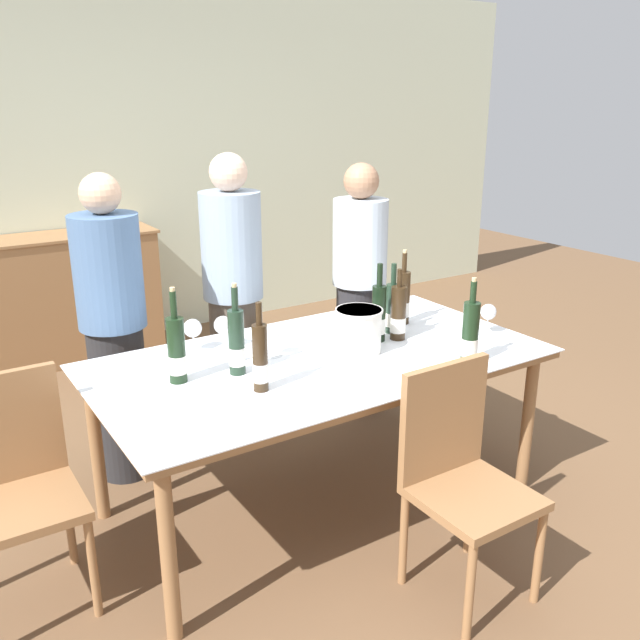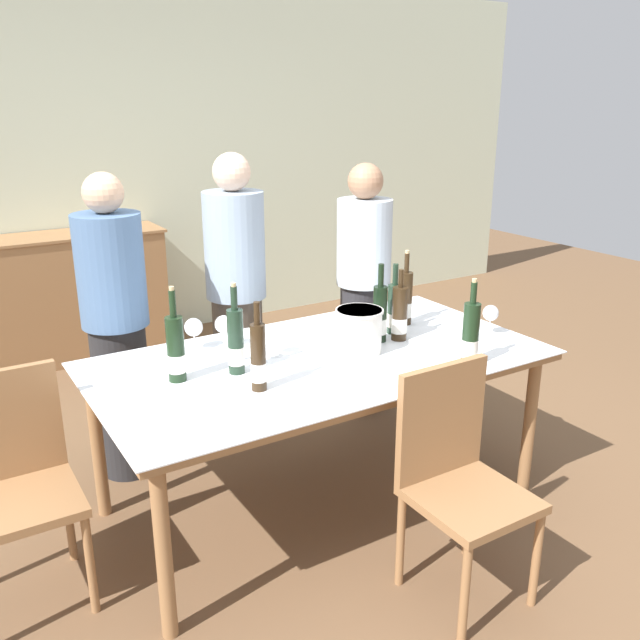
% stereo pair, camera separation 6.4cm
% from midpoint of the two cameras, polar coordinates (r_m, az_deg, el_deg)
% --- Properties ---
extents(ground_plane, '(12.00, 12.00, 0.00)m').
position_cam_midpoint_polar(ground_plane, '(3.47, -0.55, -14.96)').
color(ground_plane, brown).
extents(back_wall, '(8.00, 0.10, 2.80)m').
position_cam_midpoint_polar(back_wall, '(5.63, -17.23, 12.39)').
color(back_wall, beige).
rests_on(back_wall, ground_plane).
extents(sideboard_cabinet, '(1.32, 0.46, 0.95)m').
position_cam_midpoint_polar(sideboard_cabinet, '(5.39, -20.69, 1.78)').
color(sideboard_cabinet, '#996B42').
rests_on(sideboard_cabinet, ground_plane).
extents(dining_table, '(2.06, 1.10, 0.76)m').
position_cam_midpoint_polar(dining_table, '(3.14, -0.59, -4.16)').
color(dining_table, '#996B42').
rests_on(dining_table, ground_plane).
extents(ice_bucket, '(0.22, 0.22, 0.21)m').
position_cam_midpoint_polar(ice_bucket, '(3.15, 2.70, -0.79)').
color(ice_bucket, white).
rests_on(ice_bucket, dining_table).
extents(wine_bottle_0, '(0.08, 0.08, 0.41)m').
position_cam_midpoint_polar(wine_bottle_0, '(2.88, -12.61, -2.59)').
color(wine_bottle_0, black).
rests_on(wine_bottle_0, dining_table).
extents(wine_bottle_1, '(0.07, 0.07, 0.36)m').
position_cam_midpoint_polar(wine_bottle_1, '(3.42, 5.59, 0.90)').
color(wine_bottle_1, '#1E3323').
rests_on(wine_bottle_1, dining_table).
extents(wine_bottle_2, '(0.08, 0.08, 0.36)m').
position_cam_midpoint_polar(wine_bottle_2, '(3.32, 6.09, 0.43)').
color(wine_bottle_2, '#332314').
rests_on(wine_bottle_2, dining_table).
extents(wine_bottle_3, '(0.07, 0.07, 0.40)m').
position_cam_midpoint_polar(wine_bottle_3, '(2.92, -7.67, -1.95)').
color(wine_bottle_3, '#1E3323').
rests_on(wine_bottle_3, dining_table).
extents(wine_bottle_4, '(0.08, 0.08, 0.40)m').
position_cam_midpoint_polar(wine_bottle_4, '(3.06, 11.95, -1.23)').
color(wine_bottle_4, black).
rests_on(wine_bottle_4, dining_table).
extents(wine_bottle_5, '(0.06, 0.06, 0.37)m').
position_cam_midpoint_polar(wine_bottle_5, '(2.74, -5.73, -3.31)').
color(wine_bottle_5, '#332314').
rests_on(wine_bottle_5, dining_table).
extents(wine_bottle_6, '(0.07, 0.07, 0.39)m').
position_cam_midpoint_polar(wine_bottle_6, '(3.56, 6.49, 1.78)').
color(wine_bottle_6, '#332314').
rests_on(wine_bottle_6, dining_table).
extents(wine_bottle_7, '(0.07, 0.07, 0.39)m').
position_cam_midpoint_polar(wine_bottle_7, '(3.29, 4.41, 0.47)').
color(wine_bottle_7, black).
rests_on(wine_bottle_7, dining_table).
extents(wine_glass_0, '(0.08, 0.08, 0.14)m').
position_cam_midpoint_polar(wine_glass_0, '(3.11, -4.51, -1.28)').
color(wine_glass_0, white).
rests_on(wine_glass_0, dining_table).
extents(wine_glass_1, '(0.09, 0.09, 0.16)m').
position_cam_midpoint_polar(wine_glass_1, '(3.22, -11.24, -0.74)').
color(wine_glass_1, white).
rests_on(wine_glass_1, dining_table).
extents(wine_glass_2, '(0.08, 0.08, 0.15)m').
position_cam_midpoint_polar(wine_glass_2, '(3.49, 13.48, 0.59)').
color(wine_glass_2, white).
rests_on(wine_glass_2, dining_table).
extents(wine_glass_3, '(0.09, 0.09, 0.16)m').
position_cam_midpoint_polar(wine_glass_3, '(3.23, -8.74, -0.49)').
color(wine_glass_3, white).
rests_on(wine_glass_3, dining_table).
extents(chair_left_end, '(0.42, 0.42, 0.92)m').
position_cam_midpoint_polar(chair_left_end, '(2.90, -24.85, -11.94)').
color(chair_left_end, '#996B42').
rests_on(chair_left_end, ground_plane).
extents(chair_near_front, '(0.42, 0.42, 0.93)m').
position_cam_midpoint_polar(chair_near_front, '(2.75, 10.97, -12.07)').
color(chair_near_front, '#996B42').
rests_on(chair_near_front, ground_plane).
extents(person_host, '(0.33, 0.33, 1.57)m').
position_cam_midpoint_polar(person_host, '(3.54, -17.45, -1.00)').
color(person_host, '#262628').
rests_on(person_host, ground_plane).
extents(person_guest_left, '(0.33, 0.33, 1.63)m').
position_cam_midpoint_polar(person_guest_left, '(3.79, -7.76, 1.47)').
color(person_guest_left, '#51473D').
rests_on(person_guest_left, ground_plane).
extents(person_guest_right, '(0.33, 0.33, 1.54)m').
position_cam_midpoint_polar(person_guest_right, '(4.16, 2.88, 2.47)').
color(person_guest_right, '#2D2D33').
rests_on(person_guest_right, ground_plane).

